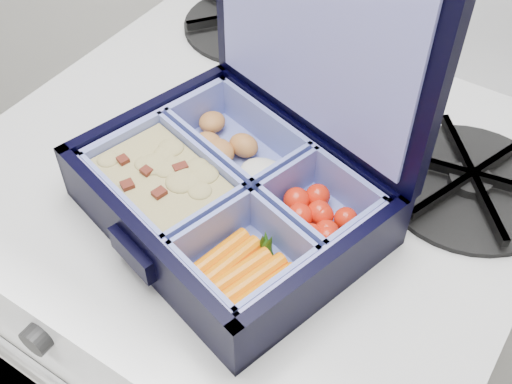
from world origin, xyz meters
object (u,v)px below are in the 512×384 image
Objects in this scene: fork at (364,158)px; stove at (266,349)px; bento_box at (229,196)px; burner_grate at (471,179)px.

stove is at bearing -144.52° from fork.
fork is (0.07, 0.14, -0.03)m from bento_box.
burner_grate is (0.19, 0.06, 0.42)m from stove.
fork is (-0.10, -0.02, -0.01)m from burner_grate.
burner_grate reaches higher than stove.
stove is 0.42m from fork.
burner_grate is 0.91× the size of fork.
stove is at bearing 115.67° from bento_box.
bento_box is 1.34× the size of fork.
burner_grate is at bearing 23.53° from fork.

